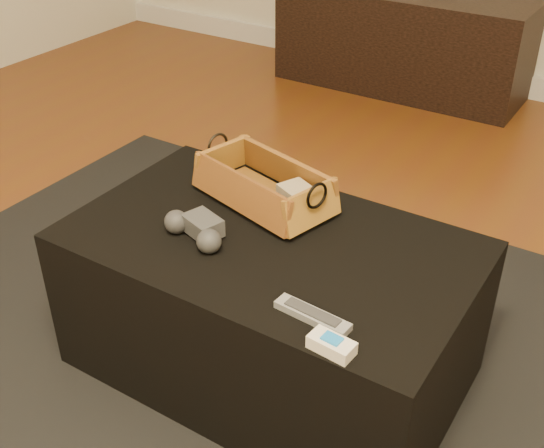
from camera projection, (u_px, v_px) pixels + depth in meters
The scene contains 11 objects.
floor at pixel (155, 429), 1.72m from camera, with size 5.00×5.50×0.01m, color brown.
baseboard at pixel (491, 79), 3.63m from camera, with size 5.00×0.04×0.12m, color white.
media_cabinet at pixel (402, 41), 3.57m from camera, with size 1.29×0.45×0.51m, color black.
area_rug at pixel (260, 377), 1.86m from camera, with size 2.60×2.00×0.01m, color black.
ottoman at pixel (270, 305), 1.78m from camera, with size 1.00×0.60×0.42m, color black.
tv_remote at pixel (255, 193), 1.81m from camera, with size 0.20×0.05×0.02m, color black.
cloth_bundle at pixel (299, 198), 1.75m from camera, with size 0.11×0.07×0.06m, color tan.
wicker_basket at pixel (264, 187), 1.79m from camera, with size 0.42×0.29×0.13m.
game_controller at pixel (196, 229), 1.65m from camera, with size 0.19×0.13×0.06m.
silver_remote at pixel (312, 315), 1.41m from camera, with size 0.17×0.05×0.02m.
cream_gadget at pixel (332, 345), 1.32m from camera, with size 0.10×0.05×0.03m.
Camera 1 is at (0.88, -0.83, 1.36)m, focal length 45.00 mm.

